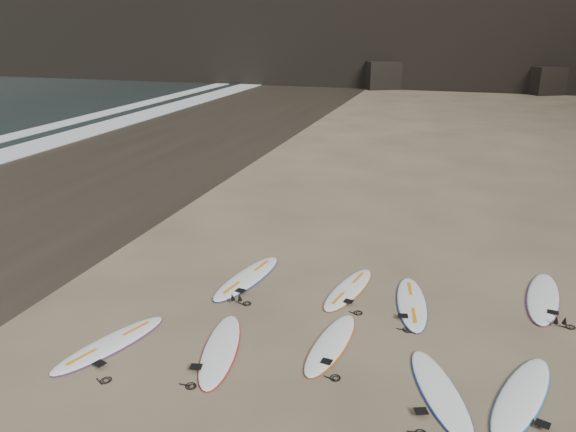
% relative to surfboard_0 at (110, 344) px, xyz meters
% --- Properties ---
extents(ground, '(240.00, 240.00, 0.00)m').
position_rel_surfboard_0_xyz_m(ground, '(4.44, 0.82, -0.05)').
color(ground, '#897559').
rests_on(ground, ground).
extents(wet_sand, '(12.00, 200.00, 0.01)m').
position_rel_surfboard_0_xyz_m(wet_sand, '(-8.56, 10.82, -0.04)').
color(wet_sand, '#383026').
rests_on(wet_sand, ground).
extents(surfboard_0, '(1.42, 2.61, 0.09)m').
position_rel_surfboard_0_xyz_m(surfboard_0, '(0.00, 0.00, 0.00)').
color(surfboard_0, white).
rests_on(surfboard_0, ground).
extents(surfboard_1, '(1.17, 2.63, 0.09)m').
position_rel_surfboard_0_xyz_m(surfboard_1, '(2.09, 0.44, 0.00)').
color(surfboard_1, white).
rests_on(surfboard_1, ground).
extents(surfboard_2, '(0.83, 2.43, 0.09)m').
position_rel_surfboard_0_xyz_m(surfboard_2, '(4.04, 1.26, -0.00)').
color(surfboard_2, white).
rests_on(surfboard_2, ground).
extents(surfboard_3, '(1.48, 2.52, 0.09)m').
position_rel_surfboard_0_xyz_m(surfboard_3, '(6.11, 0.34, -0.00)').
color(surfboard_3, white).
rests_on(surfboard_3, ground).
extents(surfboard_4, '(1.45, 2.70, 0.09)m').
position_rel_surfboard_0_xyz_m(surfboard_4, '(7.40, 0.62, 0.00)').
color(surfboard_4, white).
rests_on(surfboard_4, ground).
extents(surfboard_5, '(1.14, 2.84, 0.10)m').
position_rel_surfboard_0_xyz_m(surfboard_5, '(1.45, 3.51, 0.00)').
color(surfboard_5, white).
rests_on(surfboard_5, ground).
extents(surfboard_6, '(1.05, 2.49, 0.09)m').
position_rel_surfboard_0_xyz_m(surfboard_6, '(3.90, 3.64, -0.00)').
color(surfboard_6, white).
rests_on(surfboard_6, ground).
extents(surfboard_7, '(1.02, 2.61, 0.09)m').
position_rel_surfboard_0_xyz_m(surfboard_7, '(5.36, 3.38, -0.00)').
color(surfboard_7, white).
rests_on(surfboard_7, ground).
extents(surfboard_8, '(1.02, 2.79, 0.10)m').
position_rel_surfboard_0_xyz_m(surfboard_8, '(8.15, 4.50, 0.00)').
color(surfboard_8, white).
rests_on(surfboard_8, ground).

